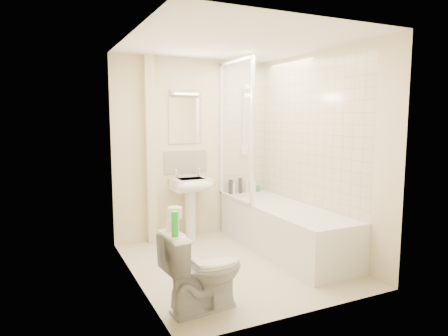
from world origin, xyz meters
name	(u,v)px	position (x,y,z in m)	size (l,w,h in m)	color
floor	(235,264)	(0.00, 0.00, 0.00)	(2.50, 2.50, 0.00)	beige
wall_back	(194,149)	(0.00, 1.25, 1.20)	(2.20, 0.02, 2.40)	beige
wall_left	(134,162)	(-1.10, 0.00, 1.20)	(0.02, 2.50, 2.40)	beige
wall_right	(318,153)	(1.10, 0.00, 1.20)	(0.02, 2.50, 2.40)	beige
ceiling	(236,42)	(0.00, 0.00, 2.40)	(2.20, 2.50, 0.02)	white
tile_back	(243,131)	(0.75, 1.24, 1.42)	(0.70, 0.01, 1.75)	beige
tile_right	(309,134)	(1.09, 0.17, 1.42)	(0.01, 2.10, 1.75)	beige
pipe_boxing	(150,151)	(-0.62, 1.19, 1.20)	(0.12, 0.12, 2.40)	beige
splashback	(186,162)	(-0.12, 1.24, 1.03)	(0.60, 0.01, 0.30)	beige
mirror	(185,121)	(-0.12, 1.24, 1.58)	(0.46, 0.01, 0.60)	white
strip_light	(186,92)	(-0.12, 1.22, 1.95)	(0.42, 0.07, 0.07)	silver
bathtub	(284,227)	(0.75, 0.17, 0.29)	(0.70, 2.10, 0.55)	white
shower_screen	(235,131)	(0.40, 0.80, 1.45)	(0.04, 0.92, 1.80)	white
shower_fixture	(245,123)	(0.75, 1.19, 1.55)	(0.10, 0.16, 0.99)	white
pedestal_sink	(192,191)	(-0.12, 1.01, 0.66)	(0.49, 0.46, 0.95)	white
bottle_black_a	(231,187)	(0.52, 1.16, 0.65)	(0.06, 0.06, 0.20)	black
bottle_white_a	(233,189)	(0.55, 1.16, 0.62)	(0.05, 0.05, 0.14)	white
bottle_black_b	(240,186)	(0.67, 1.16, 0.66)	(0.05, 0.05, 0.22)	black
bottle_cream	(246,187)	(0.77, 1.16, 0.64)	(0.05, 0.05, 0.17)	beige
bottle_white_b	(254,187)	(0.90, 1.16, 0.62)	(0.05, 0.05, 0.14)	silver
bottle_green	(258,189)	(0.95, 1.16, 0.59)	(0.06, 0.06, 0.08)	green
toilet	(203,269)	(-0.72, -0.81, 0.35)	(0.73, 0.46, 0.71)	white
toilet_roll_lower	(173,224)	(-0.96, -0.74, 0.75)	(0.10, 0.10, 0.09)	white
toilet_roll_upper	(175,213)	(-0.93, -0.72, 0.84)	(0.12, 0.12, 0.09)	white
green_bottle	(175,224)	(-1.00, -0.92, 0.81)	(0.06, 0.06, 0.20)	green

